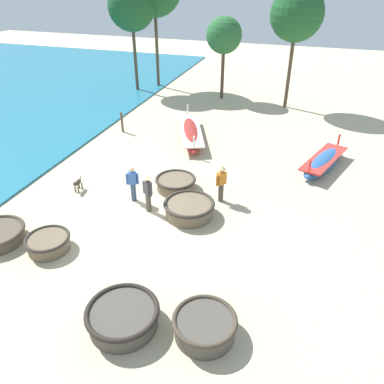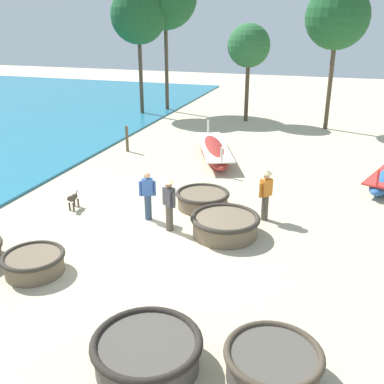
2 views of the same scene
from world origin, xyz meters
The scene contains 15 objects.
ground_plane centered at (0.00, 0.00, 0.00)m, with size 80.00×80.00×0.00m, color #C6B793.
coracle_center centered at (0.95, 2.85, 0.30)m, with size 1.81×1.81×0.56m.
coracle_tilted centered at (4.32, -4.16, 0.34)m, with size 1.76×1.76×0.63m.
coracle_far_right centered at (2.11, -4.55, 0.34)m, with size 2.05×2.05×0.63m.
coracle_front_right centered at (2.17, 1.07, 0.34)m, with size 2.04×2.04×0.63m.
coracle_beside_post centered at (-1.87, -2.41, 0.29)m, with size 1.55×1.55×0.53m.
long_boat_ochre_hull centered at (-0.18, 8.45, 0.35)m, with size 3.07×5.42×1.19m.
fisherman_standing_right centered at (0.50, 0.88, 0.96)m, with size 0.47×0.36×1.67m.
fisherman_with_hat centered at (3.09, 2.51, 0.96)m, with size 0.39×0.43×1.67m.
fisherman_crouching centered at (-0.41, 1.42, 0.84)m, with size 0.50×0.33×1.57m.
dog centered at (-3.11, 1.39, 0.37)m, with size 0.26×0.68×0.55m.
mooring_post_inland centered at (-4.37, 8.19, 0.61)m, with size 0.14×0.14×1.22m, color brown.
tree_right_mid centered at (-7.20, 16.39, 6.02)m, with size 3.40×3.40×7.75m.
tree_left_mid centered at (4.40, 15.88, 5.94)m, with size 3.36×3.36×7.65m.
tree_tall_back centered at (-0.35, 16.51, 4.38)m, with size 2.48×2.48×5.66m.
Camera 2 is at (4.88, -10.50, 6.01)m, focal length 42.00 mm.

